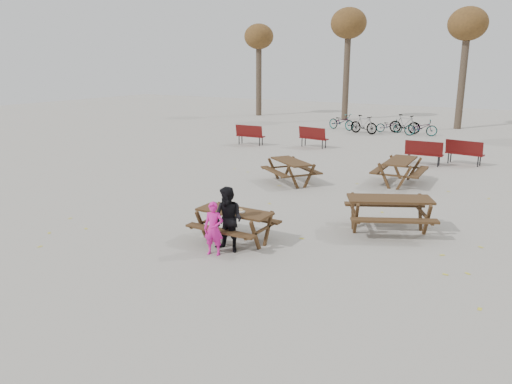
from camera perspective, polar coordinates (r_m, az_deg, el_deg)
The scene contains 14 objects.
ground at distance 12.02m, azimuth -2.45°, elevation -5.66°, with size 80.00×80.00×0.00m, color gray.
main_picnic_table at distance 11.83m, azimuth -2.48°, elevation -3.00°, with size 1.80×1.45×0.78m.
food_tray at distance 11.63m, azimuth -1.77°, elevation -2.24°, with size 0.18×0.11×0.04m, color white.
bread_roll at distance 11.62m, azimuth -1.77°, elevation -2.04°, with size 0.14×0.06×0.05m, color tan.
soda_bottle at distance 11.80m, azimuth -3.54°, elevation -1.74°, with size 0.07×0.07×0.17m.
child at distance 11.08m, azimuth -4.87°, elevation -4.19°, with size 0.44×0.29×1.21m, color #E11C97.
adult at distance 11.21m, azimuth -3.19°, elevation -3.17°, with size 0.72×0.56×1.49m, color black.
picnic_table_east at distance 12.98m, azimuth 14.94°, elevation -2.54°, with size 2.06×1.66×0.89m, color #352213, non-canonical shape.
picnic_table_north at distance 17.61m, azimuth 4.01°, elevation 2.30°, with size 1.88×1.51×0.81m, color #352213, non-canonical shape.
picnic_table_far at distance 18.15m, azimuth 16.09°, elevation 2.22°, with size 2.00×1.61×0.86m, color #352213, non-canonical shape.
park_bench_row at distance 23.48m, azimuth 11.25°, elevation 5.47°, with size 11.88×2.31×1.03m.
bicycle_row at distance 31.07m, azimuth 14.17°, elevation 7.50°, with size 6.89×2.16×1.12m.
tree_row at distance 35.03m, azimuth 23.02°, elevation 16.92°, with size 32.17×3.52×8.26m.
fallen_leaves at distance 13.85m, azimuth 4.96°, elevation -2.90°, with size 11.00×11.00×0.01m, color gold, non-canonical shape.
Camera 1 is at (6.19, -9.42, 4.19)m, focal length 35.00 mm.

